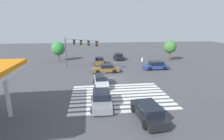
# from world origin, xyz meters

# --- Properties ---
(ground_plane) EXTENTS (119.25, 119.25, 0.00)m
(ground_plane) POSITION_xyz_m (0.00, 0.00, 0.00)
(ground_plane) COLOR #47474C
(crosswalk_markings) EXTENTS (11.28, 8.20, 0.01)m
(crosswalk_markings) POSITION_xyz_m (0.00, -7.23, 0.00)
(crosswalk_markings) COLOR silver
(crosswalk_markings) RESTS_ON ground_plane
(traffic_signal_mast) EXTENTS (6.06, 6.06, 5.88)m
(traffic_signal_mast) POSITION_xyz_m (-5.47, 5.47, 4.54)
(traffic_signal_mast) COLOR #47474C
(traffic_signal_mast) RESTS_ON ground_plane
(car_0) EXTENTS (4.67, 2.23, 1.44)m
(car_0) POSITION_xyz_m (-0.62, 3.70, 0.67)
(car_0) COLOR brown
(car_0) RESTS_ON ground_plane
(car_1) EXTENTS (2.34, 4.31, 1.56)m
(car_1) POSITION_xyz_m (-1.34, 10.45, 0.70)
(car_1) COLOR brown
(car_1) RESTS_ON ground_plane
(car_2) EXTENTS (2.29, 4.59, 1.52)m
(car_2) POSITION_xyz_m (-2.32, -9.56, 0.71)
(car_2) COLOR gray
(car_2) RESTS_ON ground_plane
(car_3) EXTENTS (2.22, 4.26, 1.57)m
(car_3) POSITION_xyz_m (3.59, 15.25, 0.74)
(car_3) COLOR black
(car_3) RESTS_ON ground_plane
(car_4) EXTENTS (2.25, 4.83, 1.49)m
(car_4) POSITION_xyz_m (1.53, -12.70, 0.72)
(car_4) COLOR black
(car_4) RESTS_ON ground_plane
(car_5) EXTENTS (4.54, 2.22, 1.51)m
(car_5) POSITION_xyz_m (8.93, 4.69, 0.72)
(car_5) COLOR navy
(car_5) RESTS_ON ground_plane
(car_6) EXTENTS (2.01, 4.50, 1.46)m
(car_6) POSITION_xyz_m (-1.94, -3.31, 0.69)
(car_6) COLOR silver
(car_6) RESTS_ON ground_plane
(pedestrian) EXTENTS (0.41, 0.40, 1.71)m
(pedestrian) POSITION_xyz_m (7.35, 8.18, 0.95)
(pedestrian) COLOR brown
(pedestrian) RESTS_ON ground_plane
(tree_corner_a) EXTENTS (3.11, 3.11, 4.51)m
(tree_corner_a) POSITION_xyz_m (-10.45, 15.10, 2.94)
(tree_corner_a) COLOR brown
(tree_corner_a) RESTS_ON ground_plane
(tree_corner_b) EXTENTS (2.91, 2.91, 4.74)m
(tree_corner_b) POSITION_xyz_m (15.03, 12.12, 3.27)
(tree_corner_b) COLOR brown
(tree_corner_b) RESTS_ON ground_plane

